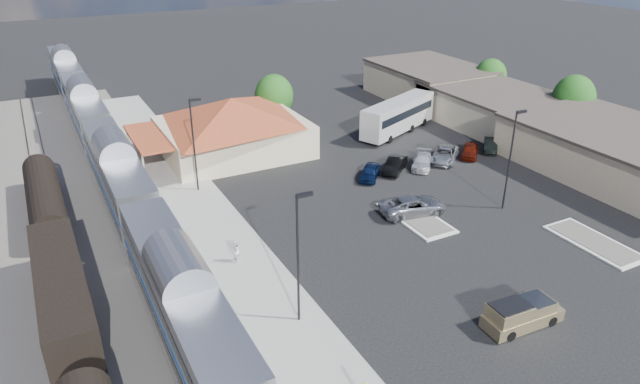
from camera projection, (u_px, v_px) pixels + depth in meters
name	position (u px, v px, depth m)	size (l,w,h in m)	color
ground	(390.00, 240.00, 45.74)	(280.00, 280.00, 0.00)	black
railbed	(101.00, 256.00, 43.34)	(16.00, 100.00, 0.12)	#4C4944
platform	(223.00, 240.00, 45.49)	(5.50, 92.00, 0.18)	gray
passenger_train	(118.00, 179.00, 49.50)	(3.00, 104.00, 5.55)	silver
freight_cars	(64.00, 298.00, 35.40)	(2.80, 46.00, 4.00)	black
station_depot	(232.00, 126.00, 61.73)	(18.35, 12.24, 6.20)	#C0B48D
buildings_east	(520.00, 115.00, 67.94)	(14.40, 51.40, 4.80)	#C6B28C
traffic_island_south	(416.00, 217.00, 48.97)	(3.30, 7.50, 0.21)	silver
traffic_island_north	(594.00, 242.00, 45.14)	(3.30, 7.50, 0.21)	silver
lamp_plat_s	(299.00, 249.00, 34.09)	(1.08, 0.25, 9.00)	black
lamp_plat_n	(194.00, 138.00, 51.72)	(1.08, 0.25, 9.00)	black
lamp_lot	(512.00, 152.00, 48.53)	(1.08, 0.25, 9.00)	black
tree_east_b	(574.00, 98.00, 67.80)	(4.94, 4.94, 6.96)	#382314
tree_east_c	(490.00, 76.00, 79.21)	(4.41, 4.41, 6.21)	#382314
tree_depot	(274.00, 96.00, 69.33)	(4.71, 4.71, 6.63)	#382314
pickup_truck	(523.00, 314.00, 35.66)	(5.31, 2.15, 1.81)	#9D8B60
suv	(413.00, 206.00, 49.41)	(2.71, 5.88, 1.63)	#999BA1
coach_bus	(398.00, 114.00, 68.19)	(12.38, 7.47, 3.96)	silver
person_b	(235.00, 252.00, 41.97)	(0.88, 0.69, 1.81)	white
parked_car_a	(370.00, 172.00, 56.38)	(1.63, 4.05, 1.38)	#0E1E46
parked_car_b	(395.00, 165.00, 57.94)	(1.57, 4.51, 1.48)	black
parked_car_c	(422.00, 161.00, 59.07)	(1.87, 4.59, 1.33)	silver
parked_car_d	(445.00, 154.00, 60.62)	(2.39, 5.19, 1.44)	#96979E
parked_car_e	(470.00, 151.00, 61.74)	(1.64, 4.08, 1.39)	maroon
parked_car_f	(491.00, 145.00, 63.32)	(1.42, 4.08, 1.35)	black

